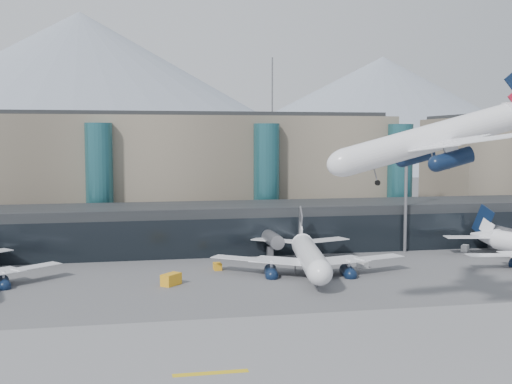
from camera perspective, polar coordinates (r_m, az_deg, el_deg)
ground at (r=88.15m, az=7.96°, el=-11.41°), size 900.00×900.00×0.00m
runway_strip at (r=74.82m, az=11.85°, el=-14.45°), size 400.00×40.00×0.04m
runway_markings at (r=74.81m, az=11.85°, el=-14.43°), size 128.00×1.00×0.02m
concourse at (r=141.78m, az=0.32°, el=-3.09°), size 170.00×27.00×10.00m
terminal_main at (r=170.15m, az=-10.15°, el=1.71°), size 130.00×30.00×31.00m
teal_towers at (r=154.80m, az=-6.32°, el=0.92°), size 116.40×19.40×46.00m
mountain_ridge at (r=462.45m, az=-5.74°, el=7.48°), size 910.00×400.00×110.00m
lightmast_mid at (r=140.77m, az=13.19°, el=0.59°), size 3.00×1.20×25.60m
hero_jet at (r=85.94m, az=16.82°, el=5.45°), size 31.50×31.96×10.32m
jet_parked_mid at (r=118.51m, az=4.61°, el=-4.90°), size 36.85×37.14×12.01m
veh_b at (r=120.49m, az=-3.45°, el=-6.62°), size 1.46×2.29×1.29m
veh_c at (r=114.10m, az=5.48°, el=-7.15°), size 3.61×3.28×1.79m
veh_d at (r=146.50m, az=18.09°, el=-4.77°), size 2.53×2.63×1.36m
veh_g at (r=123.73m, az=9.43°, el=-6.38°), size 1.96×2.43×1.24m
veh_h at (r=108.93m, az=-7.56°, el=-7.71°), size 3.76×3.88×1.96m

